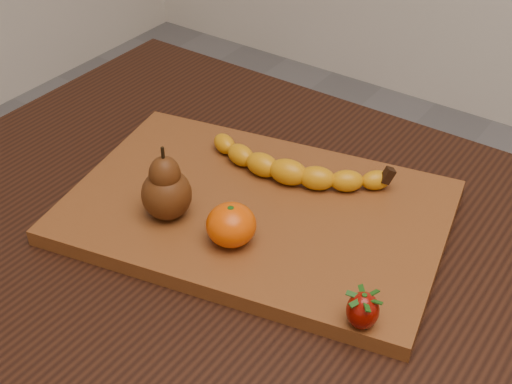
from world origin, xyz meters
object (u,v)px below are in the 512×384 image
Objects in this scene: table at (273,304)px; mandarin at (231,225)px; cutting_board at (256,212)px; pear at (166,183)px.

mandarin reaches higher than table.
table is 0.12m from cutting_board.
mandarin is at bearing -124.90° from table.
cutting_board is at bearing 44.52° from pear.
cutting_board is at bearing 148.55° from table.
pear is at bearing -159.15° from table.
table is 17.56× the size of mandarin.
mandarin is at bearing -89.40° from cutting_board.
mandarin is (0.09, 0.00, -0.02)m from pear.
pear is 1.63× the size of mandarin.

